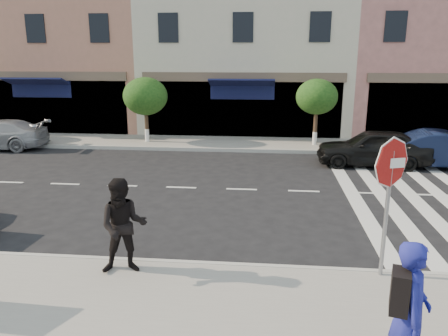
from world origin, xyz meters
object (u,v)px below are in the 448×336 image
at_px(car_far_mid, 373,148).
at_px(car_far_right, 423,149).
at_px(walker, 123,226).
at_px(photographer, 410,313).
at_px(stop_sign, 390,178).

height_order(car_far_mid, car_far_right, car_far_mid).
bearing_deg(car_far_mid, walker, -32.88).
height_order(photographer, car_far_right, photographer).
bearing_deg(photographer, stop_sign, 7.19).
bearing_deg(car_far_mid, photographer, -8.13).
bearing_deg(stop_sign, walker, 166.15).
distance_m(stop_sign, car_far_right, 10.11).
distance_m(car_far_mid, car_far_right, 1.89).
xyz_separation_m(walker, car_far_right, (8.73, 9.60, -0.38)).
distance_m(photographer, car_far_right, 12.78).
bearing_deg(car_far_mid, stop_sign, -8.98).
distance_m(stop_sign, walker, 5.06).
bearing_deg(photographer, car_far_mid, 4.34).
xyz_separation_m(walker, car_far_mid, (6.84, 9.60, -0.36)).
xyz_separation_m(car_far_mid, car_far_right, (1.89, 0.00, -0.02)).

